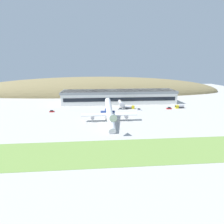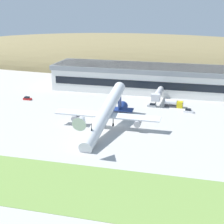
# 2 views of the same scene
# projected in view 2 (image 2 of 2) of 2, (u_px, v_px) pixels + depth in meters

# --- Properties ---
(ground_plane) EXTENTS (421.83, 421.83, 0.00)m
(ground_plane) POSITION_uv_depth(u_px,v_px,m) (115.00, 126.00, 131.03)
(ground_plane) COLOR #B7B5AF
(grass_strip_foreground) EXTENTS (379.65, 23.82, 0.08)m
(grass_strip_foreground) POSITION_uv_depth(u_px,v_px,m) (66.00, 186.00, 88.98)
(grass_strip_foreground) COLOR #759947
(grass_strip_foreground) RESTS_ON ground_plane
(hill_backdrop) EXTENTS (337.25, 73.42, 41.87)m
(hill_backdrop) POSITION_uv_depth(u_px,v_px,m) (142.00, 67.00, 241.43)
(hill_backdrop) COLOR olive
(hill_backdrop) RESTS_ON ground_plane
(terminal_building) EXTENTS (108.17, 22.92, 12.19)m
(terminal_building) POSITION_uv_depth(u_px,v_px,m) (166.00, 78.00, 175.10)
(terminal_building) COLOR white
(terminal_building) RESTS_ON ground_plane
(jetway_0) EXTENTS (3.38, 16.56, 5.43)m
(jetway_0) POSITION_uv_depth(u_px,v_px,m) (158.00, 94.00, 157.70)
(jetway_0) COLOR silver
(jetway_0) RESTS_ON ground_plane
(cargo_airplane) EXTENTS (36.80, 51.94, 14.97)m
(cargo_airplane) POSITION_uv_depth(u_px,v_px,m) (106.00, 113.00, 126.31)
(cargo_airplane) COLOR silver
(service_car_0) EXTENTS (4.02, 1.86, 1.55)m
(service_car_0) POSITION_uv_depth(u_px,v_px,m) (189.00, 111.00, 145.66)
(service_car_0) COLOR silver
(service_car_0) RESTS_ON ground_plane
(service_car_1) EXTENTS (3.67, 1.81, 1.46)m
(service_car_1) POSITION_uv_depth(u_px,v_px,m) (27.00, 98.00, 163.68)
(service_car_1) COLOR #B21E1E
(service_car_1) RESTS_ON ground_plane
(service_car_3) EXTENTS (3.76, 1.90, 1.43)m
(service_car_3) POSITION_uv_depth(u_px,v_px,m) (152.00, 105.00, 153.23)
(service_car_3) COLOR #999EA3
(service_car_3) RESTS_ON ground_plane
(box_truck) EXTENTS (7.47, 2.65, 3.22)m
(box_truck) POSITION_uv_depth(u_px,v_px,m) (174.00, 103.00, 152.68)
(box_truck) COLOR gold
(box_truck) RESTS_ON ground_plane
(traffic_cone_0) EXTENTS (0.52, 0.52, 0.58)m
(traffic_cone_0) POSITION_uv_depth(u_px,v_px,m) (142.00, 115.00, 141.92)
(traffic_cone_0) COLOR orange
(traffic_cone_0) RESTS_ON ground_plane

